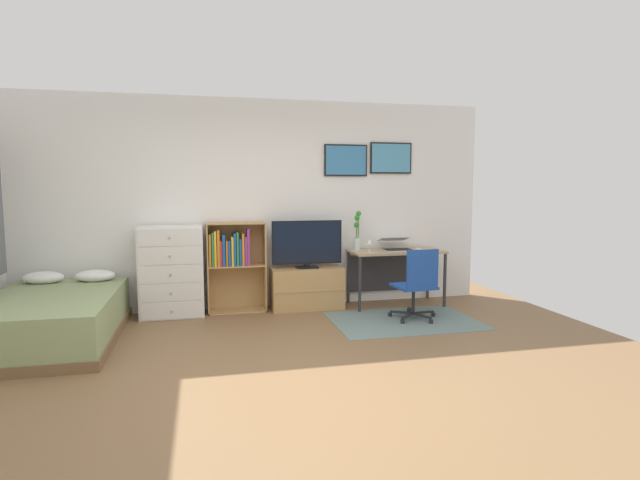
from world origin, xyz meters
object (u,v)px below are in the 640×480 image
tv_stand (307,288)px  office_chair (417,283)px  bookshelf (233,258)px  computer_mouse (419,249)px  laptop (396,245)px  wine_glass (369,242)px  bamboo_vase (357,233)px  desk (394,260)px  television (307,244)px  bed (53,318)px  dresser (172,272)px

tv_stand → office_chair: size_ratio=1.08×
bookshelf → computer_mouse: (2.43, -0.21, 0.07)m
bookshelf → laptop: (2.16, -0.07, 0.12)m
bookshelf → wine_glass: (1.74, -0.20, 0.19)m
computer_mouse → bamboo_vase: bearing=163.3°
desk → wine_glass: 0.51m
television → computer_mouse: 1.49m
computer_mouse → tv_stand: bearing=173.9°
television → office_chair: size_ratio=1.06×
bed → desk: 4.11m
television → bamboo_vase: bamboo_vase is taller
dresser → desk: bearing=0.2°
television → office_chair: (1.15, -0.86, -0.39)m
bamboo_vase → bookshelf: bearing=-179.0°
tv_stand → bamboo_vase: bearing=6.2°
desk → computer_mouse: size_ratio=11.84×
dresser → desk: (2.88, 0.01, 0.05)m
laptop → wine_glass: 0.45m
tv_stand → wine_glass: bearing=-11.1°
wine_glass → computer_mouse: bearing=-0.2°
desk → bamboo_vase: size_ratio=2.36×
bookshelf → wine_glass: 1.76m
bed → laptop: laptop is taller
office_chair → desk: bearing=81.6°
computer_mouse → bamboo_vase: size_ratio=0.20×
wine_glass → bed: bearing=-169.8°
desk → office_chair: bearing=-93.2°
bed → dresser: dresser is taller
bookshelf → desk: (2.14, -0.05, -0.08)m
tv_stand → bookshelf: bearing=177.2°
dresser → television: (1.68, -0.01, 0.29)m
bed → laptop: 4.14m
bookshelf → tv_stand: size_ratio=1.22×
dresser → tv_stand: size_ratio=1.19×
dresser → laptop: 2.91m
dresser → bamboo_vase: (2.39, 0.09, 0.42)m
tv_stand → wine_glass: 1.01m
computer_mouse → office_chair: bearing=-114.8°
bookshelf → office_chair: 2.30m
bamboo_vase → wine_glass: size_ratio=2.90×
office_chair → computer_mouse: office_chair is taller
bed → laptop: (4.03, 0.78, 0.56)m
office_chair → bamboo_vase: size_ratio=1.65×
computer_mouse → wine_glass: (-0.69, 0.00, 0.12)m
bed → office_chair: bearing=-1.2°
tv_stand → desk: bearing=-0.3°
tv_stand → laptop: 1.33m
desk → computer_mouse: computer_mouse is taller
television → computer_mouse: bearing=-5.2°
bed → computer_mouse: 4.38m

